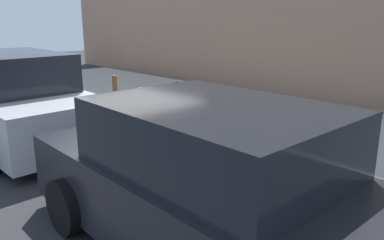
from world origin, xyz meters
The scene contains 13 objects.
ground_plane centered at (0.00, 0.00, 0.00)m, with size 40.00×40.00×0.00m, color #28282B.
sidewalk_curb centered at (0.00, -2.50, 0.07)m, with size 18.00×5.00×0.14m, color #ADA89E.
suitcase_maroon_0 centered at (-3.72, -0.58, 0.41)m, with size 0.44×0.22×0.80m.
suitcase_olive_1 centered at (-3.22, -0.57, 0.52)m, with size 0.45×0.21×0.97m.
suitcase_silver_2 centered at (-2.75, -0.43, 0.48)m, with size 0.39×0.27×1.01m.
suitcase_black_3 centered at (-2.27, -0.45, 0.46)m, with size 0.45×0.24×0.91m.
suitcase_navy_4 centered at (-1.74, -0.55, 0.49)m, with size 0.50×0.21×0.95m.
suitcase_teal_5 centered at (-1.23, -0.47, 0.52)m, with size 0.40×0.22×1.02m.
suitcase_red_6 centered at (-0.73, -0.57, 0.51)m, with size 0.49×0.28×0.80m.
fire_hydrant centered at (0.14, -0.51, 0.53)m, with size 0.39×0.21×0.74m.
bollard_post centered at (0.92, -0.36, 0.61)m, with size 0.11×0.11×0.94m, color brown.
parked_car_charcoal_0 centered at (-4.26, 1.86, 0.74)m, with size 4.55×2.16×1.58m.
parked_car_silver_1 centered at (1.09, 1.86, 0.80)m, with size 4.78×2.10×1.71m.
Camera 1 is at (-6.63, 4.44, 2.35)m, focal length 36.11 mm.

